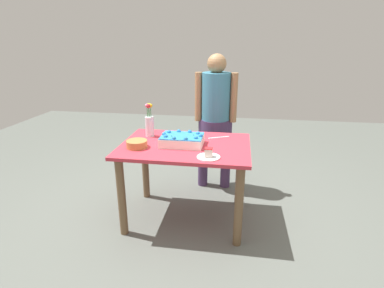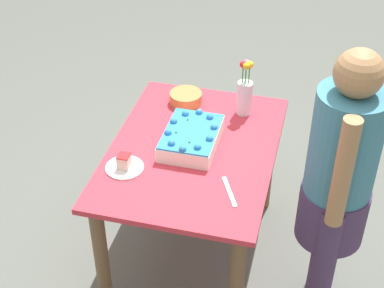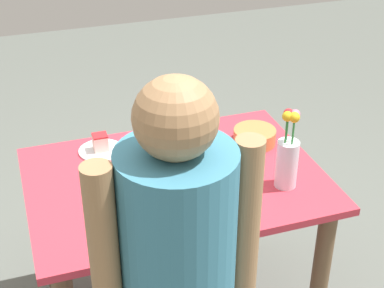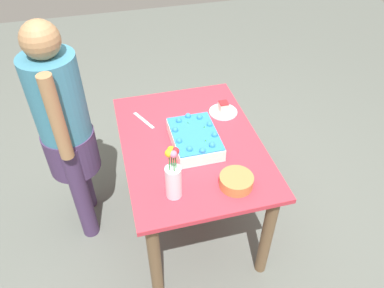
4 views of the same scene
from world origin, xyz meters
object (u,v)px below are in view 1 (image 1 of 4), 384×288
at_px(sheet_cake, 182,140).
at_px(cake_knife, 219,137).
at_px(serving_plate_with_slice, 209,155).
at_px(flower_vase, 150,123).
at_px(person_standing, 215,115).
at_px(fruit_bowl, 137,144).

bearing_deg(sheet_cake, cake_knife, -139.79).
xyz_separation_m(sheet_cake, serving_plate_with_slice, (-0.26, 0.26, -0.02)).
bearing_deg(cake_knife, sheet_cake, 14.35).
relative_size(serving_plate_with_slice, flower_vase, 0.59).
xyz_separation_m(serving_plate_with_slice, flower_vase, (0.61, -0.47, 0.10)).
bearing_deg(cake_knife, serving_plate_with_slice, 59.32).
relative_size(sheet_cake, cake_knife, 1.76).
xyz_separation_m(serving_plate_with_slice, person_standing, (0.03, -0.99, 0.09)).
bearing_deg(person_standing, sheet_cake, -17.74).
relative_size(sheet_cake, serving_plate_with_slice, 1.99).
relative_size(cake_knife, person_standing, 0.14).
relative_size(cake_knife, fruit_bowl, 1.17).
xyz_separation_m(serving_plate_with_slice, cake_knife, (-0.04, -0.52, -0.02)).
distance_m(cake_knife, fruit_bowl, 0.78).
bearing_deg(fruit_bowl, sheet_cake, -161.23).
bearing_deg(fruit_bowl, cake_knife, -150.42).
height_order(sheet_cake, cake_knife, sheet_cake).
relative_size(serving_plate_with_slice, person_standing, 0.12).
bearing_deg(person_standing, fruit_bowl, -35.34).
height_order(cake_knife, person_standing, person_standing).
height_order(sheet_cake, serving_plate_with_slice, sheet_cake).
relative_size(fruit_bowl, person_standing, 0.12).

